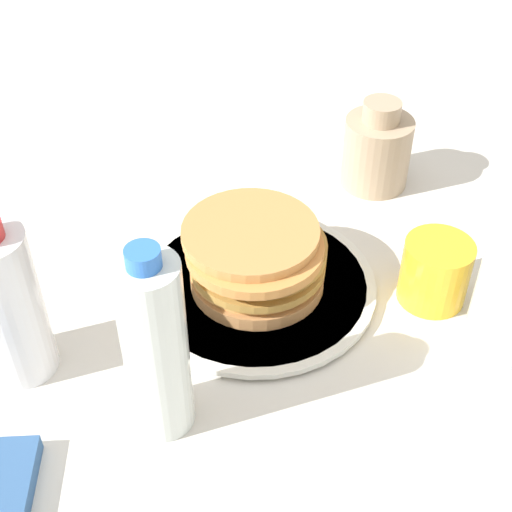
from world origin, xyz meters
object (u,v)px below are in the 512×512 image
object	(u,v)px
water_bottle_near	(7,305)
water_bottle_far	(155,348)
pancake_stack	(256,257)
cream_jug	(377,149)
plate	(256,285)
juice_glass	(435,272)

from	to	relation	value
water_bottle_near	water_bottle_far	world-z (taller)	water_bottle_far
pancake_stack	water_bottle_near	size ratio (longest dim) A/B	0.88
cream_jug	water_bottle_far	distance (m)	0.50
plate	water_bottle_near	world-z (taller)	water_bottle_near
water_bottle_far	water_bottle_near	bearing A→B (deg)	137.31
juice_glass	cream_jug	xyz separation A→B (m)	(0.04, 0.24, 0.02)
juice_glass	water_bottle_near	distance (m)	0.48
juice_glass	water_bottle_near	size ratio (longest dim) A/B	0.41
cream_jug	pancake_stack	bearing A→B (deg)	-146.00
water_bottle_near	plate	bearing A→B (deg)	6.47
pancake_stack	water_bottle_far	size ratio (longest dim) A/B	0.78
plate	juice_glass	distance (m)	0.21
plate	water_bottle_far	distance (m)	0.23
pancake_stack	cream_jug	size ratio (longest dim) A/B	1.34
cream_jug	water_bottle_far	size ratio (longest dim) A/B	0.58
plate	water_bottle_far	size ratio (longest dim) A/B	1.29
juice_glass	cream_jug	distance (m)	0.24
juice_glass	water_bottle_far	world-z (taller)	water_bottle_far
plate	water_bottle_far	world-z (taller)	water_bottle_far
pancake_stack	plate	bearing A→B (deg)	-117.40
pancake_stack	water_bottle_far	bearing A→B (deg)	-135.01
pancake_stack	water_bottle_far	xyz separation A→B (m)	(-0.15, -0.15, 0.05)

